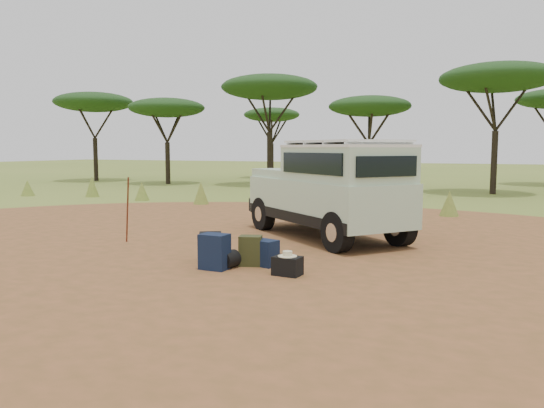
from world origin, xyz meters
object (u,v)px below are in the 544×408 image
at_px(walking_staff, 127,210).
at_px(backpack_navy, 215,252).
at_px(safari_vehicle, 329,192).
at_px(backpack_black, 210,247).
at_px(backpack_olive, 251,251).
at_px(hard_case, 287,266).
at_px(duffel_navy, 265,253).

distance_m(walking_staff, backpack_navy, 3.48).
distance_m(safari_vehicle, backpack_black, 3.71).
relative_size(safari_vehicle, walking_staff, 3.18).
xyz_separation_m(backpack_olive, hard_case, (0.89, -0.41, -0.11)).
bearing_deg(safari_vehicle, walking_staff, -109.08).
relative_size(duffel_navy, hard_case, 1.05).
distance_m(walking_staff, backpack_olive, 3.72).
relative_size(backpack_olive, duffel_navy, 1.15).
bearing_deg(hard_case, backpack_navy, -171.69).
distance_m(backpack_navy, backpack_olive, 0.69).
height_order(backpack_black, hard_case, backpack_black).
distance_m(walking_staff, hard_case, 4.69).
relative_size(safari_vehicle, backpack_navy, 7.60).
height_order(walking_staff, backpack_black, walking_staff).
bearing_deg(walking_staff, backpack_olive, -71.62).
bearing_deg(backpack_navy, duffel_navy, 41.11).
bearing_deg(backpack_olive, safari_vehicle, 66.89).
bearing_deg(hard_case, duffel_navy, 146.04).
bearing_deg(backpack_black, backpack_navy, -83.59).
xyz_separation_m(backpack_black, hard_case, (1.74, -0.43, -0.12)).
bearing_deg(backpack_navy, backpack_black, 127.24).
relative_size(backpack_black, backpack_navy, 0.88).
bearing_deg(backpack_black, hard_case, -44.31).
bearing_deg(safari_vehicle, backpack_navy, -62.68).
relative_size(backpack_black, hard_case, 1.22).
bearing_deg(backpack_olive, hard_case, -41.70).
relative_size(backpack_black, backpack_olive, 1.01).
xyz_separation_m(safari_vehicle, duffel_navy, (-0.11, -3.35, -0.87)).
bearing_deg(backpack_black, backpack_olive, -32.00).
height_order(safari_vehicle, backpack_black, safari_vehicle).
distance_m(backpack_olive, duffel_navy, 0.27).
height_order(safari_vehicle, walking_staff, safari_vehicle).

